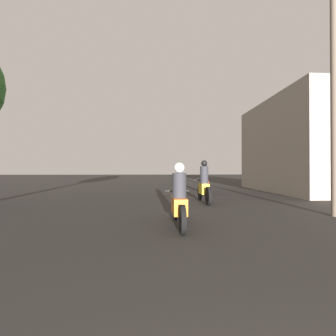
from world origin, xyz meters
TOP-DOWN VIEW (x-y plane):
  - motorcycle_orange at (0.13, 5.62)m, footprint 0.60×1.96m
  - motorcycle_yellow at (1.51, 9.28)m, footprint 0.60×2.15m
  - motorcycle_red at (2.26, 12.63)m, footprint 0.60×1.97m
  - building_right_near at (8.94, 13.25)m, footprint 5.77×7.46m
  - utility_pole_near at (4.60, 6.45)m, footprint 1.60×0.20m

SIDE VIEW (x-z plane):
  - motorcycle_orange at x=0.13m, z-range -0.14..1.32m
  - motorcycle_red at x=2.26m, z-range -0.18..1.48m
  - motorcycle_yellow at x=1.51m, z-range -0.17..1.51m
  - building_right_near at x=8.94m, z-range 0.00..5.39m
  - utility_pole_near at x=4.60m, z-range 0.17..8.13m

